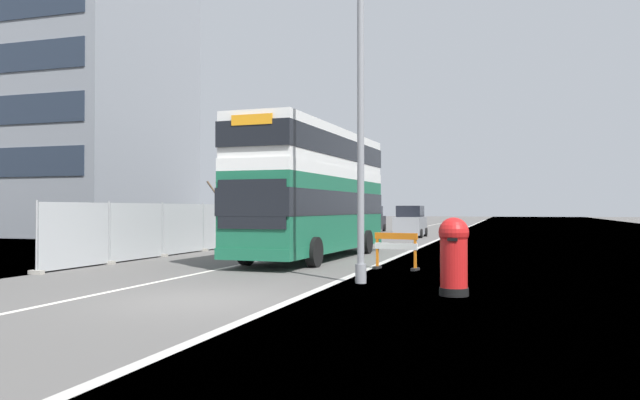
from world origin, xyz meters
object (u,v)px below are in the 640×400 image
double_decker_bus (315,190)px  roadworks_barrier (396,247)px  lamppost_foreground (361,111)px  red_pillar_postbox (454,253)px  car_receding_mid (370,220)px  car_oncoming_near (410,222)px

double_decker_bus → roadworks_barrier: 5.45m
lamppost_foreground → roadworks_barrier: size_ratio=6.33×
red_pillar_postbox → roadworks_barrier: red_pillar_postbox is taller
roadworks_barrier → car_receding_mid: (-7.74, 30.61, 0.28)m
car_oncoming_near → lamppost_foreground: bearing=-83.8°
double_decker_bus → red_pillar_postbox: size_ratio=6.54×
car_oncoming_near → car_receding_mid: (-4.68, 8.37, 0.00)m
red_pillar_postbox → roadworks_barrier: size_ratio=1.17×
lamppost_foreground → car_receding_mid: (-7.52, 34.43, -3.48)m
lamppost_foreground → red_pillar_postbox: bearing=-32.5°
red_pillar_postbox → car_oncoming_near: 28.16m
lamppost_foreground → roadworks_barrier: (0.22, 3.83, -3.75)m
roadworks_barrier → double_decker_bus: bearing=138.0°
double_decker_bus → car_oncoming_near: (0.72, 18.82, -1.65)m
double_decker_bus → roadworks_barrier: bearing=-42.0°
roadworks_barrier → car_oncoming_near: car_oncoming_near is taller
lamppost_foreground → car_oncoming_near: bearing=96.2°
red_pillar_postbox → car_receding_mid: 37.39m
lamppost_foreground → car_receding_mid: bearing=102.3°
red_pillar_postbox → car_oncoming_near: car_oncoming_near is taller
lamppost_foreground → red_pillar_postbox: lamppost_foreground is taller
double_decker_bus → car_oncoming_near: double_decker_bus is taller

